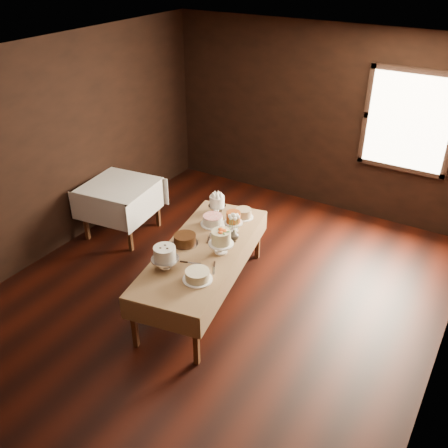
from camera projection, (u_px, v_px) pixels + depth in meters
floor at (215, 298)px, 6.03m from camera, size 5.00×6.00×0.01m
ceiling at (213, 63)px, 4.61m from camera, size 5.00×6.00×0.01m
wall_back at (320, 119)px, 7.53m from camera, size 5.00×0.02×2.80m
wall_left at (53, 150)px, 6.44m from camera, size 0.02×6.00×2.80m
window at (408, 122)px, 6.80m from camera, size 1.10×0.05×1.30m
display_table at (203, 252)px, 5.74m from camera, size 1.28×2.37×0.69m
side_table at (119, 190)px, 7.02m from camera, size 1.03×1.03×0.78m
cake_meringue at (217, 205)px, 6.41m from camera, size 0.27×0.27×0.25m
cake_speckled at (244, 214)px, 6.32m from camera, size 0.25×0.25×0.12m
cake_lattice at (213, 221)px, 6.17m from camera, size 0.34×0.34×0.11m
cake_caramel at (233, 222)px, 6.01m from camera, size 0.23×0.23×0.27m
cake_chocolate at (185, 240)px, 5.77m from camera, size 0.35×0.35×0.12m
cake_flowers at (221, 243)px, 5.59m from camera, size 0.31×0.31×0.29m
cake_swirl at (165, 259)px, 5.33m from camera, size 0.33×0.33×0.28m
cake_cream at (197, 276)px, 5.18m from camera, size 0.32×0.32×0.11m
cake_server_a at (194, 263)px, 5.46m from camera, size 0.23×0.10×0.01m
cake_server_b at (214, 270)px, 5.34m from camera, size 0.14×0.22×0.01m
cake_server_c at (210, 236)px, 5.95m from camera, size 0.11×0.23×0.01m
cake_server_d at (230, 242)px, 5.82m from camera, size 0.18×0.19×0.01m
cake_server_e at (171, 256)px, 5.58m from camera, size 0.23×0.13×0.01m
flower_vase at (234, 235)px, 5.86m from camera, size 0.14×0.14×0.13m
flower_bouquet at (234, 221)px, 5.76m from camera, size 0.14×0.14×0.20m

